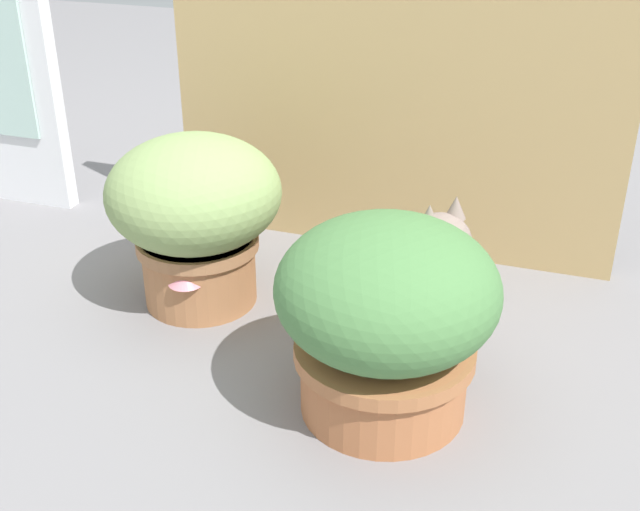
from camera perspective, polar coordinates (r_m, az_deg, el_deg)
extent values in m
plane|color=gray|center=(1.46, -3.55, -7.50)|extent=(6.00, 6.00, 0.00)
cube|color=tan|center=(1.74, 5.13, 11.43)|extent=(0.99, 0.03, 0.72)
cylinder|color=#AB7046|center=(1.63, -8.51, -0.90)|extent=(0.22, 0.22, 0.14)
cylinder|color=#A8724B|center=(1.60, -8.66, 0.96)|extent=(0.24, 0.24, 0.02)
ellipsoid|color=#85A15E|center=(1.56, -8.92, 4.42)|extent=(0.34, 0.34, 0.22)
cylinder|color=#B26A40|center=(1.32, 4.51, -8.49)|extent=(0.27, 0.27, 0.12)
cylinder|color=#AD6B41|center=(1.29, 4.59, -6.70)|extent=(0.29, 0.29, 0.02)
ellipsoid|color=#4B7D43|center=(1.24, 4.78, -2.41)|extent=(0.35, 0.35, 0.22)
ellipsoid|color=gray|center=(1.50, 5.29, -1.63)|extent=(0.31, 0.29, 0.22)
ellipsoid|color=#B6A99C|center=(1.45, 7.81, -3.52)|extent=(0.11, 0.12, 0.11)
sphere|color=gray|center=(1.38, 8.50, 0.78)|extent=(0.15, 0.15, 0.11)
cone|color=gray|center=(1.37, 9.59, 3.40)|extent=(0.05, 0.05, 0.04)
cone|color=gray|center=(1.33, 7.74, 2.80)|extent=(0.05, 0.05, 0.04)
cylinder|color=gray|center=(1.65, 3.61, -2.30)|extent=(0.17, 0.13, 0.07)
cylinder|color=silver|center=(1.56, -9.32, -3.38)|extent=(0.03, 0.03, 0.09)
cone|color=pink|center=(1.53, -9.49, -1.44)|extent=(0.07, 0.07, 0.03)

